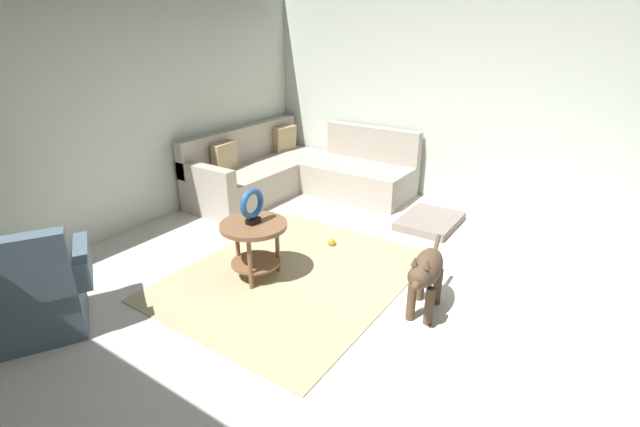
% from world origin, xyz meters
% --- Properties ---
extents(ground_plane, '(6.00, 6.00, 0.10)m').
position_xyz_m(ground_plane, '(0.00, 0.00, -0.05)').
color(ground_plane, silver).
extents(wall_back, '(6.00, 0.12, 2.70)m').
position_xyz_m(wall_back, '(0.00, 2.94, 1.35)').
color(wall_back, silver).
rests_on(wall_back, ground_plane).
extents(wall_right, '(0.12, 6.00, 2.70)m').
position_xyz_m(wall_right, '(2.94, 0.00, 1.35)').
color(wall_right, silver).
rests_on(wall_right, ground_plane).
extents(area_rug, '(2.30, 1.90, 0.01)m').
position_xyz_m(area_rug, '(0.15, 0.70, 0.01)').
color(area_rug, tan).
rests_on(area_rug, ground_plane).
extents(sectional_couch, '(2.20, 2.25, 0.88)m').
position_xyz_m(sectional_couch, '(1.99, 2.02, 0.29)').
color(sectional_couch, '#B2A899').
rests_on(sectional_couch, ground_plane).
extents(armchair, '(0.99, 0.92, 0.88)m').
position_xyz_m(armchair, '(-1.57, 1.76, 0.32)').
color(armchair, '#4C6070').
rests_on(armchair, ground_plane).
extents(side_table, '(0.60, 0.60, 0.54)m').
position_xyz_m(side_table, '(-0.05, 0.98, 0.42)').
color(side_table, brown).
rests_on(side_table, ground_plane).
extents(torus_sculpture, '(0.28, 0.08, 0.33)m').
position_xyz_m(torus_sculpture, '(-0.05, 0.98, 0.71)').
color(torus_sculpture, black).
rests_on(torus_sculpture, side_table).
extents(dog_bed_mat, '(0.80, 0.60, 0.09)m').
position_xyz_m(dog_bed_mat, '(1.98, 0.08, 0.04)').
color(dog_bed_mat, gray).
rests_on(dog_bed_mat, ground_plane).
extents(dog, '(0.84, 0.30, 0.63)m').
position_xyz_m(dog, '(0.26, -0.52, 0.38)').
color(dog, brown).
rests_on(dog, ground_plane).
extents(dog_toy_ball, '(0.08, 0.08, 0.08)m').
position_xyz_m(dog_toy_ball, '(0.87, 0.74, 0.04)').
color(dog_toy_ball, orange).
rests_on(dog_toy_ball, ground_plane).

